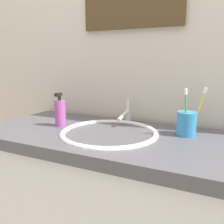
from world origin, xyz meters
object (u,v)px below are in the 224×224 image
toothbrush_yellow (199,109)px  faucet (126,113)px  soap_dispenser (60,113)px  toothbrush_cup (186,124)px  toothbrush_green (186,109)px

toothbrush_yellow → faucet: bearing=167.1°
soap_dispenser → toothbrush_cup: bearing=10.6°
faucet → toothbrush_green: size_ratio=0.83×
toothbrush_green → toothbrush_yellow: 0.05m
faucet → soap_dispenser: size_ratio=1.00×
faucet → toothbrush_cup: size_ratio=1.62×
toothbrush_cup → toothbrush_green: (-0.00, -0.02, 0.07)m
faucet → toothbrush_green: toothbrush_green is taller
toothbrush_yellow → toothbrush_cup: bearing=-175.8°
toothbrush_cup → soap_dispenser: soap_dispenser is taller
toothbrush_cup → toothbrush_yellow: toothbrush_yellow is taller
toothbrush_green → soap_dispenser: (-0.58, -0.09, -0.05)m
faucet → toothbrush_yellow: size_ratio=0.81×
toothbrush_yellow → soap_dispenser: (-0.62, -0.11, -0.05)m
faucet → soap_dispenser: 0.33m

